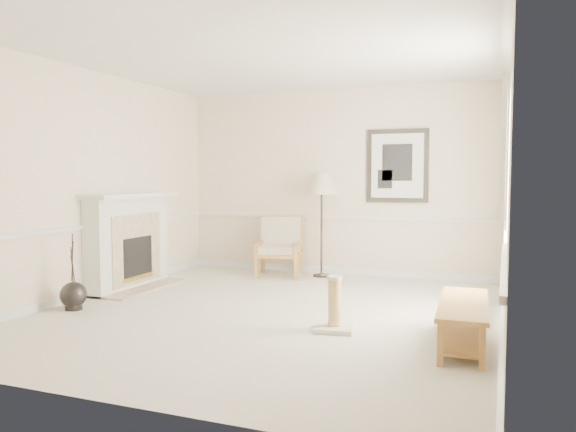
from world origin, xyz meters
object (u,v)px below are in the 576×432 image
Objects in this scene: floor_vase at (73,296)px; armchair at (280,244)px; floor_lamp at (322,187)px; bench at (463,317)px; scratching_post at (334,313)px.

floor_vase is 0.98× the size of armchair.
floor_vase is 3.31m from armchair.
floor_lamp is at bearing 57.08° from floor_vase.
bench is at bearing -51.87° from floor_lamp.
floor_lamp reaches higher than armchair.
bench is at bearing 2.46° from floor_vase.
armchair is at bearing 136.22° from bench.
scratching_post is at bearing 176.79° from bench.
scratching_post reaches higher than bench.
floor_lamp is 1.11× the size of bench.
floor_lamp is at bearing 128.13° from bench.
floor_lamp is 3.87m from bench.
armchair is 1.11m from floor_lamp.
bench is 2.60× the size of scratching_post.
scratching_post is (1.05, -2.85, -1.21)m from floor_lamp.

